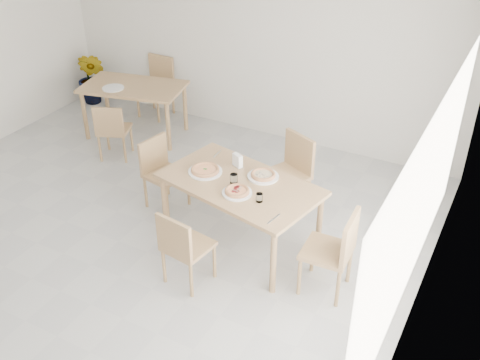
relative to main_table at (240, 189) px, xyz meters
The scene contains 22 objects.
room 2.14m from the main_table, 22.08° to the right, with size 7.28×7.00×7.00m.
main_table is the anchor object (origin of this frame).
chair_south 0.86m from the main_table, 101.24° to the right, with size 0.45×0.45×0.81m.
chair_north 0.88m from the main_table, 77.43° to the left, with size 0.60×0.60×0.91m.
chair_west 1.19m from the main_table, 168.64° to the left, with size 0.48×0.48×0.82m.
chair_east 1.16m from the main_table, 11.95° to the right, with size 0.45×0.45×0.87m.
plate_margherita 0.42m from the main_table, behind, with size 0.35×0.35×0.02m, color white.
plate_mushroom 0.27m from the main_table, 51.71° to the left, with size 0.32×0.32×0.02m, color white.
plate_pepperoni 0.22m from the main_table, 69.57° to the right, with size 0.29×0.29×0.02m, color white.
pizza_margherita 0.42m from the main_table, behind, with size 0.35×0.35×0.03m.
pizza_mushroom 0.28m from the main_table, 51.71° to the left, with size 0.30×0.30×0.03m.
pizza_pepperoni 0.23m from the main_table, 69.57° to the right, with size 0.29×0.29×0.03m.
tumbler_a 0.14m from the main_table, 141.71° to the right, with size 0.08×0.08×0.10m, color white.
tumbler_b 0.40m from the main_table, 33.40° to the right, with size 0.07×0.07×0.09m, color white.
napkin_holder 0.34m from the main_table, 123.06° to the left, with size 0.15×0.12×0.15m.
fork_a 0.64m from the main_table, 141.19° to the left, with size 0.02×0.18×0.01m, color silver.
fork_b 0.70m from the main_table, 35.76° to the right, with size 0.02×0.20×0.01m, color silver.
second_table 2.94m from the main_table, 148.56° to the left, with size 1.53×1.08×0.75m.
chair_back_s 2.47m from the main_table, 160.87° to the left, with size 0.51×0.51×0.79m.
chair_back_n 3.50m from the main_table, 139.25° to the left, with size 0.46×0.46×0.90m.
plate_empty 2.99m from the main_table, 153.85° to the left, with size 0.29×0.29×0.02m, color white.
potted_plant 4.35m from the main_table, 150.98° to the left, with size 0.47×0.38×0.85m, color #206D24.
Camera 1 is at (3.40, -3.14, 3.70)m, focal length 42.00 mm.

